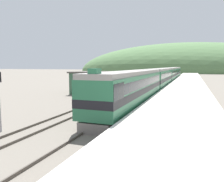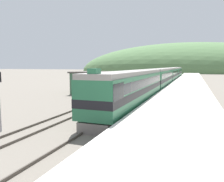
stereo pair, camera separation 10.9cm
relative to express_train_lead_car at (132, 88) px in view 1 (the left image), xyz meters
name	(u,v)px [view 1 (the left image)]	position (x,y,z in m)	size (l,w,h in m)	color
track_main	(170,81)	(0.00, 42.68, -2.14)	(1.52, 180.00, 0.16)	#4C443D
track_siding	(155,81)	(-4.46, 42.68, -2.14)	(1.52, 180.00, 0.16)	#4C443D
platform	(187,87)	(5.11, 22.68, -1.71)	(6.86, 140.00, 1.03)	#BCB5A5
distant_hills	(184,72)	(0.00, 142.23, -2.22)	(159.28, 71.68, 41.53)	#517547
station_shed	(92,82)	(-9.77, 10.51, -0.37)	(5.82, 6.34, 3.65)	#385B42
express_train_lead_car	(132,88)	(0.00, 0.00, 0.00)	(2.99, 20.52, 4.41)	black
carriage_second	(160,78)	(0.00, 20.89, -0.01)	(2.98, 19.04, 4.05)	black
carriage_third	(170,74)	(0.00, 40.81, -0.01)	(2.98, 19.04, 4.05)	black
carriage_fourth	(175,72)	(0.00, 60.73, -0.01)	(2.98, 19.04, 4.05)	black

